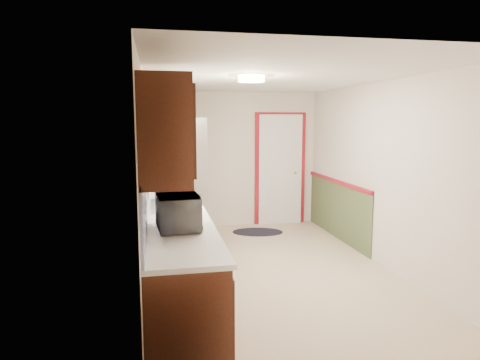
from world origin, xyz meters
name	(u,v)px	position (x,y,z in m)	size (l,w,h in m)	color
room_shell	(271,178)	(0.00, 0.00, 1.20)	(3.20, 5.20, 2.52)	#C3AC8A
kitchen_run	(171,219)	(-1.24, -0.29, 0.81)	(0.63, 4.00, 2.20)	#3A170D
back_wall_trim	(292,177)	(0.99, 2.21, 0.89)	(1.12, 2.30, 2.08)	maroon
ceiling_fixture	(251,79)	(-0.30, -0.20, 2.36)	(0.30, 0.30, 0.06)	#FFD88C
microwave	(178,208)	(-1.20, -1.23, 1.12)	(0.54, 0.30, 0.37)	white
refrigerator	(178,177)	(-1.02, 2.05, 0.97)	(0.90, 0.85, 1.94)	#B7B7BC
rug	(258,232)	(0.30, 1.90, 0.01)	(0.86, 0.55, 0.01)	black
cooktop	(169,184)	(-1.19, 1.40, 0.95)	(0.46, 0.56, 0.02)	black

